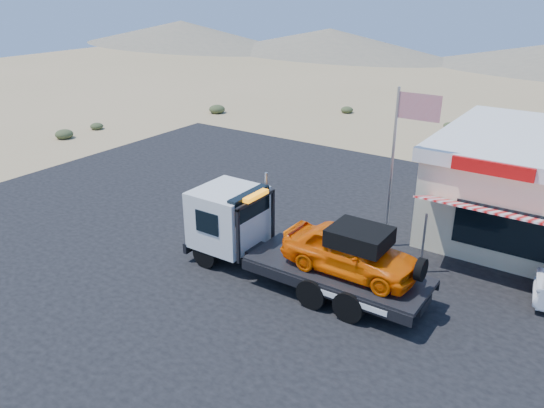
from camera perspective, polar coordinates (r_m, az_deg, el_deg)
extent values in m
plane|color=#9E8759|center=(19.35, -6.37, -6.00)|extent=(120.00, 120.00, 0.00)
cube|color=black|center=(20.47, 3.38, -4.17)|extent=(32.00, 24.00, 0.02)
cylinder|color=black|center=(18.69, -7.14, -5.39)|extent=(0.96, 0.29, 0.96)
cylinder|color=black|center=(20.01, -3.53, -3.27)|extent=(0.96, 0.29, 0.96)
cylinder|color=black|center=(16.49, 4.50, -9.40)|extent=(0.96, 0.53, 0.96)
cylinder|color=black|center=(17.97, 7.59, -6.64)|extent=(0.96, 0.53, 0.96)
cylinder|color=black|center=(16.02, 8.45, -10.67)|extent=(0.96, 0.53, 0.96)
cylinder|color=black|center=(17.53, 11.27, -7.70)|extent=(0.96, 0.53, 0.96)
cube|color=black|center=(17.46, 3.90, -6.86)|extent=(7.90, 0.96, 0.29)
cube|color=silver|center=(18.67, -4.71, -1.36)|extent=(2.12, 2.27, 2.02)
cube|color=black|center=(17.89, -2.48, -0.06)|extent=(0.34, 1.93, 0.87)
cube|color=black|center=(18.02, -1.70, -2.38)|extent=(0.10, 2.12, 1.93)
cube|color=orange|center=(17.58, -1.75, 0.90)|extent=(0.24, 1.16, 0.14)
cube|color=black|center=(16.90, 7.04, -7.04)|extent=(5.78, 2.22, 0.14)
imported|color=#FF6304|center=(16.38, 8.37, -4.98)|extent=(4.24, 1.71, 1.45)
cube|color=black|center=(16.02, 9.41, -3.49)|extent=(1.73, 1.45, 0.53)
cube|color=red|center=(18.65, 22.58, 3.52)|extent=(2.60, 0.12, 0.45)
cylinder|color=#99999E|center=(18.61, 15.94, -4.14)|extent=(0.08, 0.08, 2.20)
cylinder|color=#99999E|center=(19.48, 12.72, 3.48)|extent=(0.10, 0.10, 6.00)
cube|color=#B20C14|center=(18.60, 15.52, 10.01)|extent=(1.50, 0.02, 0.90)
ellipsoid|color=#2C3A1F|center=(36.83, -21.47, 7.06)|extent=(1.14, 1.14, 0.61)
ellipsoid|color=#2C3A1F|center=(38.46, -18.35, 7.99)|extent=(0.87, 0.87, 0.47)
ellipsoid|color=#2C3A1F|center=(41.54, -5.94, 10.17)|extent=(1.23, 1.23, 0.66)
ellipsoid|color=#2C3A1F|center=(41.80, 8.06, 10.04)|extent=(0.95, 0.95, 0.51)
ellipsoid|color=#2C3A1F|center=(38.70, 18.56, 8.03)|extent=(0.84, 0.84, 0.45)
cone|color=#726B59|center=(77.20, 6.25, 16.98)|extent=(36.00, 36.00, 3.50)
cone|color=#726B59|center=(89.43, -9.68, 17.66)|extent=(40.00, 40.00, 3.80)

